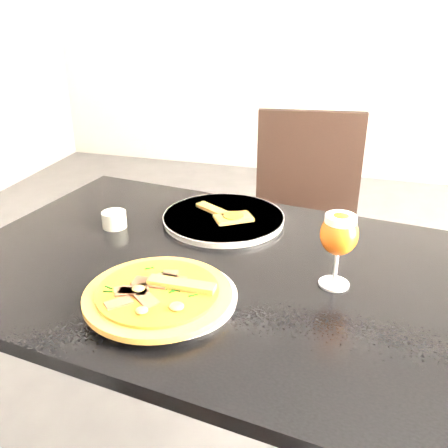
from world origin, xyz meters
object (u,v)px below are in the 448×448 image
(pizza, at_px, (159,294))
(dining_table, at_px, (217,298))
(chair_far, at_px, (305,225))
(beer_glass, at_px, (339,235))

(pizza, bearing_deg, dining_table, 70.45)
(chair_far, height_order, beer_glass, same)
(dining_table, distance_m, chair_far, 0.82)
(dining_table, height_order, chair_far, chair_far)
(chair_far, xyz_separation_m, beer_glass, (0.15, -0.82, 0.36))
(chair_far, bearing_deg, beer_glass, -87.17)
(dining_table, distance_m, beer_glass, 0.33)
(chair_far, xyz_separation_m, pizza, (-0.18, -0.98, 0.27))
(beer_glass, bearing_deg, pizza, -152.87)
(chair_far, distance_m, pizza, 1.04)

